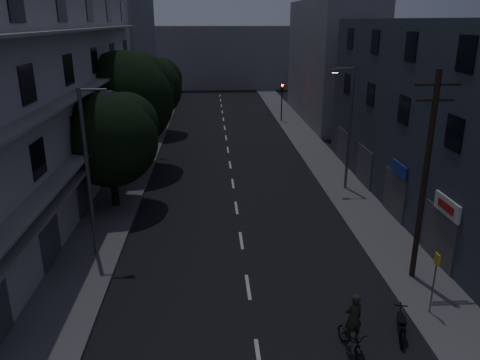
{
  "coord_description": "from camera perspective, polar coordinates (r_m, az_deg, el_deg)",
  "views": [
    {
      "loc": [
        -1.46,
        -11.02,
        10.92
      ],
      "look_at": [
        0.0,
        12.0,
        3.0
      ],
      "focal_mm": 35.0,
      "sensor_mm": 36.0,
      "label": 1
    }
  ],
  "objects": [
    {
      "name": "tree_mid",
      "position": [
        35.59,
        -13.77,
        9.87
      ],
      "size": [
        7.12,
        7.12,
        8.77
      ],
      "color": "black",
      "rests_on": "sidewalk_left"
    },
    {
      "name": "building_far_left",
      "position": [
        60.02,
        -14.27,
        15.61
      ],
      "size": [
        6.0,
        20.0,
        16.0
      ],
      "primitive_type": "cube",
      "color": "slate",
      "rests_on": "ground"
    },
    {
      "name": "tree_far",
      "position": [
        47.39,
        -10.73,
        11.25
      ],
      "size": [
        6.05,
        6.05,
        7.48
      ],
      "color": "black",
      "rests_on": "sidewalk_left"
    },
    {
      "name": "ground",
      "position": [
        37.66,
        -1.25,
        2.09
      ],
      "size": [
        160.0,
        160.0,
        0.0
      ],
      "primitive_type": "plane",
      "color": "black",
      "rests_on": "ground"
    },
    {
      "name": "sidewalk_left",
      "position": [
        38.1,
        -12.6,
        1.94
      ],
      "size": [
        3.0,
        90.0,
        0.15
      ],
      "primitive_type": "cube",
      "color": "#565659",
      "rests_on": "ground"
    },
    {
      "name": "lane_markings",
      "position": [
        43.68,
        -1.6,
        4.47
      ],
      "size": [
        0.15,
        60.5,
        0.01
      ],
      "color": "beige",
      "rests_on": "ground"
    },
    {
      "name": "motorcycle",
      "position": [
        18.6,
        19.02,
        -16.55
      ],
      "size": [
        0.69,
        1.67,
        1.09
      ],
      "rotation": [
        0.0,
        0.0,
        -0.28
      ],
      "color": "black",
      "rests_on": "ground"
    },
    {
      "name": "building_far_right",
      "position": [
        54.88,
        10.91,
        14.0
      ],
      "size": [
        6.0,
        20.0,
        13.0
      ],
      "primitive_type": "cube",
      "color": "slate",
      "rests_on": "ground"
    },
    {
      "name": "tree_near",
      "position": [
        28.51,
        -15.45,
        5.22
      ],
      "size": [
        5.62,
        5.62,
        6.93
      ],
      "color": "black",
      "rests_on": "sidewalk_left"
    },
    {
      "name": "utility_pole",
      "position": [
        20.72,
        21.66,
        0.59
      ],
      "size": [
        1.8,
        0.24,
        9.0
      ],
      "color": "black",
      "rests_on": "sidewalk_right"
    },
    {
      "name": "sidewalk_right",
      "position": [
        38.67,
        9.93,
        2.37
      ],
      "size": [
        3.0,
        90.0,
        0.15
      ],
      "primitive_type": "cube",
      "color": "#565659",
      "rests_on": "ground"
    },
    {
      "name": "traffic_signal_far_left",
      "position": [
        50.4,
        -9.55,
        9.77
      ],
      "size": [
        0.28,
        0.37,
        4.1
      ],
      "color": "black",
      "rests_on": "sidewalk_left"
    },
    {
      "name": "cyclist",
      "position": [
        17.27,
        13.48,
        -17.63
      ],
      "size": [
        1.01,
        1.9,
        2.29
      ],
      "rotation": [
        0.0,
        0.0,
        0.22
      ],
      "color": "black",
      "rests_on": "ground"
    },
    {
      "name": "street_lamp_right",
      "position": [
        31.26,
        13.06,
        6.8
      ],
      "size": [
        1.51,
        0.25,
        8.0
      ],
      "color": "#5B5E62",
      "rests_on": "sidewalk_right"
    },
    {
      "name": "building_left",
      "position": [
        31.11,
        -23.75,
        10.13
      ],
      "size": [
        7.0,
        36.0,
        14.0
      ],
      "color": "#B2B2AD",
      "rests_on": "ground"
    },
    {
      "name": "street_lamp_left_near",
      "position": [
        22.45,
        -17.86,
        1.66
      ],
      "size": [
        1.51,
        0.25,
        8.0
      ],
      "color": "#5C5D64",
      "rests_on": "sidewalk_left"
    },
    {
      "name": "traffic_signal_far_right",
      "position": [
        52.67,
        5.14,
        10.33
      ],
      "size": [
        0.28,
        0.37,
        4.1
      ],
      "color": "black",
      "rests_on": "sidewalk_right"
    },
    {
      "name": "bus_stop_sign",
      "position": [
        19.42,
        22.71,
        -10.37
      ],
      "size": [
        0.06,
        0.35,
        2.52
      ],
      "color": "#595B60",
      "rests_on": "sidewalk_right"
    },
    {
      "name": "building_far_end",
      "position": [
        81.25,
        -2.68,
        14.75
      ],
      "size": [
        24.0,
        8.0,
        10.0
      ],
      "primitive_type": "cube",
      "color": "slate",
      "rests_on": "ground"
    },
    {
      "name": "building_right",
      "position": [
        28.91,
        24.34,
        6.46
      ],
      "size": [
        6.19,
        28.0,
        11.0
      ],
      "color": "#2E333E",
      "rests_on": "ground"
    },
    {
      "name": "street_lamp_left_far",
      "position": [
        40.49,
        -12.03,
        9.56
      ],
      "size": [
        1.51,
        0.25,
        8.0
      ],
      "color": "#53565A",
      "rests_on": "sidewalk_left"
    }
  ]
}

